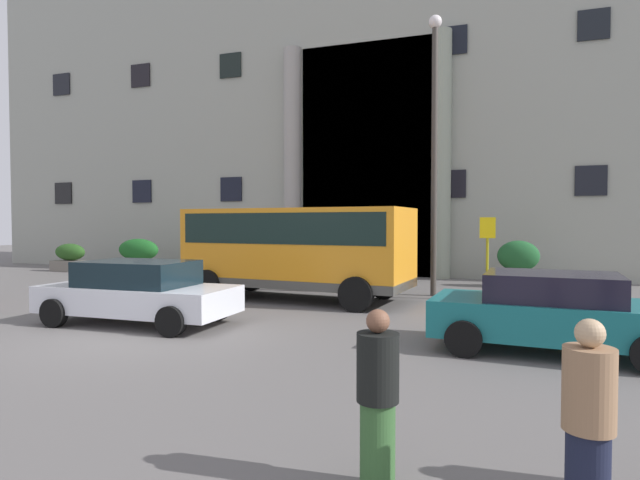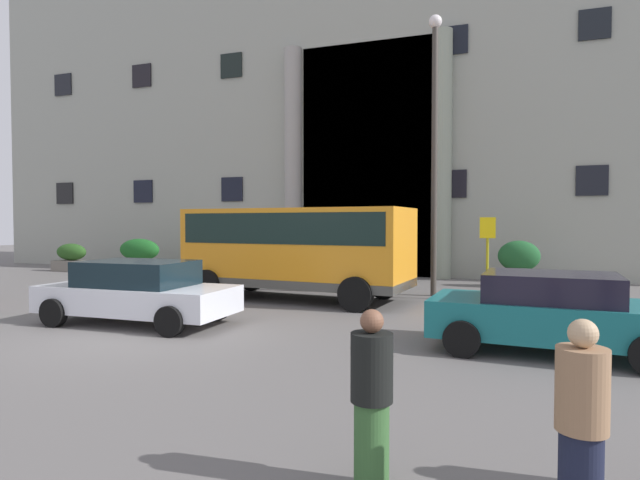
% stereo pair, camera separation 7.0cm
% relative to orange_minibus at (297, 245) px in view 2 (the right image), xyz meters
% --- Properties ---
extents(ground_plane, '(80.00, 64.00, 0.12)m').
position_rel_orange_minibus_xyz_m(ground_plane, '(-1.24, -5.50, -1.66)').
color(ground_plane, '#615D5C').
extents(office_building_facade, '(37.70, 9.64, 17.39)m').
position_rel_orange_minibus_xyz_m(office_building_facade, '(-1.23, 11.98, 7.09)').
color(office_building_facade, '#999B8F').
rests_on(office_building_facade, ground_plane).
extents(orange_minibus, '(6.75, 3.18, 2.66)m').
position_rel_orange_minibus_xyz_m(orange_minibus, '(0.00, 0.00, 0.00)').
color(orange_minibus, orange).
rests_on(orange_minibus, ground_plane).
extents(bus_stop_sign, '(0.44, 0.08, 2.42)m').
position_rel_orange_minibus_xyz_m(bus_stop_sign, '(5.27, 1.59, -0.10)').
color(bus_stop_sign, '#989416').
rests_on(bus_stop_sign, ground_plane).
extents(hedge_planter_entrance_left, '(2.12, 0.92, 1.54)m').
position_rel_orange_minibus_xyz_m(hedge_planter_entrance_left, '(-9.60, 5.03, -0.85)').
color(hedge_planter_entrance_left, gray).
rests_on(hedge_planter_entrance_left, ground_plane).
extents(hedge_planter_far_east, '(1.89, 0.76, 1.53)m').
position_rel_orange_minibus_xyz_m(hedge_planter_far_east, '(1.44, 5.20, -0.86)').
color(hedge_planter_far_east, slate).
rests_on(hedge_planter_far_east, ground_plane).
extents(hedge_planter_far_west, '(1.69, 0.78, 1.29)m').
position_rel_orange_minibus_xyz_m(hedge_planter_far_west, '(-13.18, 4.73, -0.98)').
color(hedge_planter_far_west, slate).
rests_on(hedge_planter_far_west, ground_plane).
extents(hedge_planter_east, '(1.47, 0.90, 1.64)m').
position_rel_orange_minibus_xyz_m(hedge_planter_east, '(6.24, 5.26, -0.81)').
color(hedge_planter_east, slate).
rests_on(hedge_planter_east, ground_plane).
extents(white_taxi_kerbside, '(4.37, 2.03, 1.41)m').
position_rel_orange_minibus_xyz_m(white_taxi_kerbside, '(-2.05, -4.47, -0.88)').
color(white_taxi_kerbside, silver).
rests_on(white_taxi_kerbside, ground_plane).
extents(parked_compact_extra, '(4.12, 2.28, 1.39)m').
position_rel_orange_minibus_xyz_m(parked_compact_extra, '(6.42, -4.24, -0.88)').
color(parked_compact_extra, '#186A6F').
rests_on(parked_compact_extra, ground_plane).
extents(motorcycle_far_end, '(2.05, 0.55, 0.89)m').
position_rel_orange_minibus_xyz_m(motorcycle_far_end, '(6.55, -2.14, -1.14)').
color(motorcycle_far_end, black).
rests_on(motorcycle_far_end, ground_plane).
extents(pedestrian_child_trailing, '(0.36, 0.36, 1.53)m').
position_rel_orange_minibus_xyz_m(pedestrian_child_trailing, '(4.57, -9.71, -0.83)').
color(pedestrian_child_trailing, '#356131').
rests_on(pedestrian_child_trailing, ground_plane).
extents(pedestrian_man_crossing, '(0.36, 0.36, 1.58)m').
position_rel_orange_minibus_xyz_m(pedestrian_man_crossing, '(6.14, -9.87, -0.81)').
color(pedestrian_man_crossing, '#181D33').
rests_on(pedestrian_man_crossing, ground_plane).
extents(lamppost_plaza_centre, '(0.40, 0.40, 8.57)m').
position_rel_orange_minibus_xyz_m(lamppost_plaza_centre, '(3.68, 2.15, 3.33)').
color(lamppost_plaza_centre, '#3E3833').
rests_on(lamppost_plaza_centre, ground_plane).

